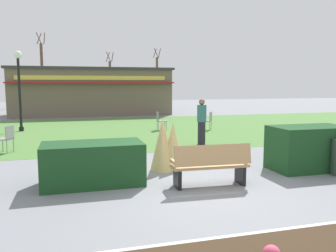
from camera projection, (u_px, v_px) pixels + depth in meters
ground_plane at (201, 187)px, 7.54m from camera, size 80.00×80.00×0.00m
lawn_patch at (127, 129)px, 17.08m from camera, size 36.00×12.00×0.01m
park_bench at (211, 165)px, 7.53m from camera, size 1.72×0.60×0.95m
hedge_left at (93, 164)px, 7.71m from camera, size 2.20×1.10×0.94m
hedge_right at (309, 148)px, 9.05m from camera, size 1.99×1.10×1.14m
ornamental_grass_behind_left at (173, 146)px, 9.05m from camera, size 0.64×0.64×1.24m
ornamental_grass_behind_right at (162, 153)px, 8.90m from camera, size 0.53×0.53×0.95m
ornamental_grass_behind_center at (163, 144)px, 9.01m from camera, size 0.66×0.66×1.36m
lamppost_far at (19, 80)px, 16.20m from camera, size 0.36×0.36×3.76m
food_kiosk at (92, 91)px, 25.37m from camera, size 11.29×4.66×3.38m
cafe_chair_west at (7, 137)px, 11.24m from camera, size 0.58×0.58×0.89m
cafe_chair_east at (160, 119)px, 16.78m from camera, size 0.48×0.48×0.89m
cafe_chair_center at (209, 119)px, 16.86m from camera, size 0.61×0.61×0.89m
person_strolling at (202, 121)px, 12.72m from camera, size 0.34×0.34×1.69m
parked_car_west_slot at (74, 101)px, 33.07m from camera, size 4.35×2.35×1.20m
parked_car_center_slot at (130, 100)px, 34.53m from camera, size 4.33×2.32×1.20m
tree_left_bg at (42, 73)px, 35.09m from camera, size 0.91×0.96×7.33m
tree_right_bg at (110, 81)px, 40.46m from camera, size 0.91×0.96×5.91m
tree_center_bg at (157, 79)px, 41.75m from camera, size 0.91×0.96×6.44m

